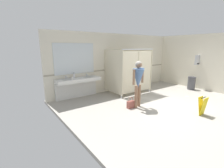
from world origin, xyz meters
name	(u,v)px	position (x,y,z in m)	size (l,w,h in m)	color
ground_plane	(170,107)	(0.00, 0.00, -0.05)	(7.27, 6.68, 0.10)	#9E998E
wall_back	(119,62)	(0.00, 3.10, 1.37)	(7.27, 0.12, 2.74)	beige
wall_side_right	(216,63)	(3.40, 0.00, 1.37)	(0.12, 6.68, 2.74)	beige
wall_back_tile_band	(120,69)	(0.00, 3.03, 1.05)	(7.27, 0.01, 0.06)	#9E937F
vanity_counter	(78,84)	(-2.37, 2.84, 0.63)	(1.83, 0.53, 0.99)	silver
mirror_panel	(75,59)	(-2.37, 3.03, 1.65)	(1.73, 0.02, 1.24)	silver
bathroom_stalls	(131,70)	(-0.03, 2.18, 1.07)	(1.80, 1.33, 2.04)	beige
paper_towel_dispenser_upper	(198,60)	(3.27, 0.80, 1.48)	(0.37, 0.13, 0.47)	#B7BABF
trash_bin	(191,83)	(2.91, 0.80, 0.32)	(0.37, 0.37, 0.65)	#47474C
person_standing	(138,79)	(-1.07, 0.65, 1.04)	(0.57, 0.45, 1.65)	#8C664C
handbag	(131,104)	(-1.33, 0.71, 0.14)	(0.27, 0.13, 0.40)	#934C42
soap_dispenser	(74,76)	(-2.48, 2.91, 0.97)	(0.07, 0.07, 0.22)	white
paper_cup	(72,78)	(-2.67, 2.63, 0.92)	(0.07, 0.07, 0.10)	white
wet_floor_sign	(202,106)	(0.10, -1.06, 0.31)	(0.28, 0.19, 0.59)	yellow
floor_drain_cover	(187,96)	(1.58, 0.27, 0.00)	(0.14, 0.14, 0.01)	#B7BABF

